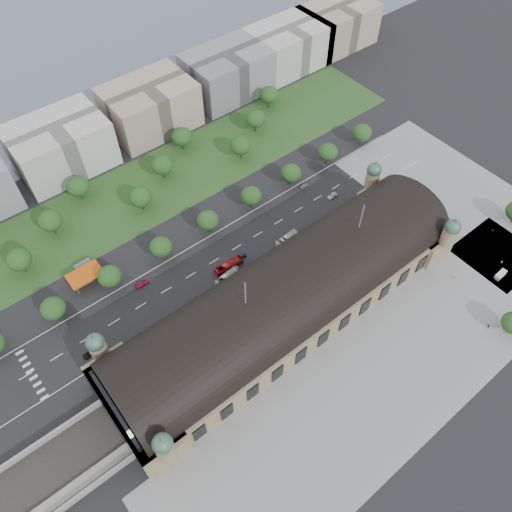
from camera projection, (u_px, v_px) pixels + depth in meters
ground at (286, 311)px, 197.49m from camera, size 900.00×900.00×0.00m
station at (288, 297)px, 189.36m from camera, size 150.00×48.40×44.30m
track_cutting at (21, 505)px, 153.90m from camera, size 70.00×24.00×3.10m
plaza_south at (387, 378)px, 180.24m from camera, size 190.00×48.00×0.12m
plaza_east at (451, 195)px, 236.79m from camera, size 56.00×100.00×0.12m
road_slab at (191, 275)px, 208.05m from camera, size 260.00×26.00×0.10m
grass_belt at (135, 196)px, 236.29m from camera, size 300.00×45.00×0.10m
petrol_station at (85, 271)px, 205.84m from camera, size 14.00×13.00×5.05m
lake at (2, 18)px, 340.15m from camera, size 700.00×320.00×0.08m
office_3 at (61, 146)px, 240.22m from camera, size 45.00×32.00×24.00m
office_4 at (150, 107)px, 259.30m from camera, size 45.00×32.00×24.00m
office_5 at (227, 73)px, 278.38m from camera, size 45.00×32.00×24.00m
office_6 at (288, 46)px, 295.55m from camera, size 45.00×32.00×24.00m
office_7 at (337, 25)px, 310.82m from camera, size 45.00×32.00×24.00m
tree_row_2 at (53, 308)px, 189.51m from camera, size 9.60×9.60×11.52m
tree_row_3 at (109, 276)px, 198.67m from camera, size 9.60×9.60×11.52m
tree_row_4 at (161, 247)px, 207.83m from camera, size 9.60×9.60×11.52m
tree_row_5 at (208, 220)px, 216.99m from camera, size 9.60×9.60×11.52m
tree_row_6 at (251, 196)px, 226.15m from camera, size 9.60×9.60×11.52m
tree_row_7 at (291, 173)px, 235.31m from camera, size 9.60×9.60×11.52m
tree_row_8 at (328, 152)px, 244.46m from camera, size 9.60×9.60×11.52m
tree_row_9 at (362, 133)px, 253.62m from camera, size 9.60×9.60×11.52m
tree_belt_3 at (19, 260)px, 203.00m from camera, size 10.40×10.40×12.48m
tree_belt_4 at (50, 221)px, 216.00m from camera, size 10.40×10.40×12.48m
tree_belt_5 at (78, 186)px, 228.99m from camera, size 10.40×10.40×12.48m
tree_belt_6 at (140, 197)px, 224.75m from camera, size 10.40×10.40×12.48m
tree_belt_7 at (162, 165)px, 237.75m from camera, size 10.40×10.40×12.48m
tree_belt_8 at (182, 136)px, 250.74m from camera, size 10.40×10.40×12.48m
tree_belt_9 at (241, 145)px, 246.51m from camera, size 10.40×10.40×12.48m
tree_belt_10 at (256, 119)px, 259.50m from camera, size 10.40×10.40×12.48m
tree_belt_11 at (269, 95)px, 272.50m from camera, size 10.40×10.40×12.48m
traffic_car_2 at (89, 354)px, 185.24m from camera, size 5.42×3.01×1.44m
traffic_car_3 at (142, 284)px, 204.51m from camera, size 5.69×2.47×1.63m
traffic_car_4 at (242, 257)px, 213.27m from camera, size 4.04×2.05×1.32m
traffic_car_5 at (304, 186)px, 239.59m from camera, size 4.23×1.63×1.37m
traffic_car_6 at (332, 196)px, 235.48m from camera, size 5.42×2.90×1.45m
parked_car_0 at (114, 359)px, 183.96m from camera, size 4.84×4.03×1.56m
parked_car_1 at (159, 337)px, 189.46m from camera, size 5.79×4.97×1.48m
parked_car_2 at (121, 362)px, 183.25m from camera, size 4.91×3.45×1.32m
parked_car_3 at (170, 320)px, 194.11m from camera, size 4.74×3.52×1.50m
parked_car_4 at (200, 311)px, 196.71m from camera, size 4.58×3.03×1.43m
parked_car_5 at (143, 337)px, 189.53m from camera, size 5.56×4.88×1.43m
parked_car_6 at (216, 300)px, 199.75m from camera, size 5.22×4.00×1.41m
bus_west at (229, 266)px, 208.80m from camera, size 13.24×3.51×3.66m
bus_mid at (228, 276)px, 205.67m from camera, size 12.15×3.95×3.32m
bus_east at (288, 238)px, 218.12m from camera, size 12.58×3.58×3.47m
van_east at (500, 275)px, 206.68m from camera, size 5.66×2.40×2.43m
pedestrian_0 at (454, 278)px, 206.26m from camera, size 0.96×0.71×1.75m
pedestrian_2 at (493, 230)px, 222.14m from camera, size 0.87×0.89×1.62m
pedestrian_4 at (488, 326)px, 192.13m from camera, size 1.10×1.24×1.81m
pedestrian_5 at (502, 262)px, 211.40m from camera, size 0.71×0.90×1.62m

